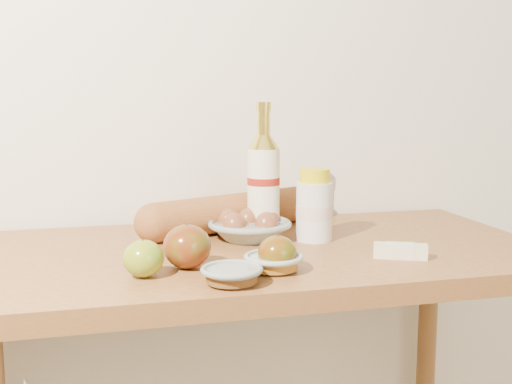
% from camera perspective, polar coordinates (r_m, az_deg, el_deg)
% --- Properties ---
extents(back_wall, '(3.50, 0.02, 2.60)m').
position_cam_1_polar(back_wall, '(1.60, -3.25, 11.91)').
color(back_wall, silver).
rests_on(back_wall, ground).
extents(table, '(1.20, 0.60, 0.90)m').
position_cam_1_polar(table, '(1.35, -0.32, -10.07)').
color(table, '#A36834').
rests_on(table, ground).
extents(bourbon_bottle, '(0.09, 0.09, 0.29)m').
position_cam_1_polar(bourbon_bottle, '(1.41, 0.68, 0.91)').
color(bourbon_bottle, white).
rests_on(bourbon_bottle, table).
extents(cream_bottle, '(0.08, 0.08, 0.15)m').
position_cam_1_polar(cream_bottle, '(1.37, 5.21, -1.37)').
color(cream_bottle, silver).
rests_on(cream_bottle, table).
extents(egg_bowl, '(0.20, 0.20, 0.06)m').
position_cam_1_polar(egg_bowl, '(1.38, -0.58, -3.17)').
color(egg_bowl, gray).
rests_on(egg_bowl, table).
extents(baguette, '(0.50, 0.27, 0.09)m').
position_cam_1_polar(baguette, '(1.47, -1.71, -1.77)').
color(baguette, '#A56632').
rests_on(baguette, table).
extents(apple_yellowgreen, '(0.07, 0.07, 0.07)m').
position_cam_1_polar(apple_yellowgreen, '(1.12, -9.98, -5.84)').
color(apple_yellowgreen, '#A49720').
rests_on(apple_yellowgreen, table).
extents(apple_redgreen_front, '(0.09, 0.09, 0.08)m').
position_cam_1_polar(apple_redgreen_front, '(1.16, -6.15, -4.83)').
color(apple_redgreen_front, maroon).
rests_on(apple_redgreen_front, table).
extents(apple_redgreen_right, '(0.09, 0.09, 0.06)m').
position_cam_1_polar(apple_redgreen_right, '(1.14, 1.90, -5.46)').
color(apple_redgreen_right, maroon).
rests_on(apple_redgreen_right, table).
extents(sugar_bowl, '(0.11, 0.11, 0.03)m').
position_cam_1_polar(sugar_bowl, '(1.07, -2.18, -7.38)').
color(sugar_bowl, gray).
rests_on(sugar_bowl, table).
extents(syrup_bowl, '(0.11, 0.11, 0.03)m').
position_cam_1_polar(syrup_bowl, '(1.14, 1.56, -6.26)').
color(syrup_bowl, '#98A6A0').
rests_on(syrup_bowl, table).
extents(butter_stick, '(0.10, 0.07, 0.03)m').
position_cam_1_polar(butter_stick, '(1.26, 12.70, -5.14)').
color(butter_stick, beige).
rests_on(butter_stick, table).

